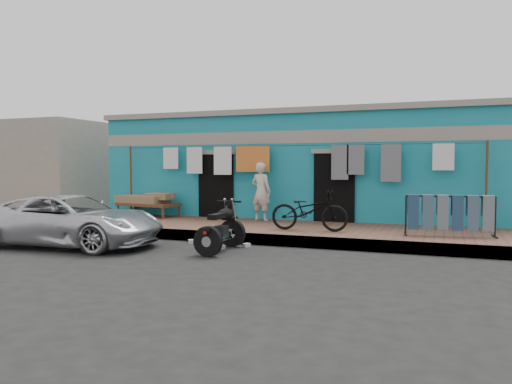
% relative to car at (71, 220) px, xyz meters
% --- Properties ---
extents(ground, '(80.00, 80.00, 0.00)m').
position_rel_car_xyz_m(ground, '(3.55, 0.07, -0.58)').
color(ground, black).
rests_on(ground, ground).
extents(sidewalk, '(28.00, 3.00, 0.25)m').
position_rel_car_xyz_m(sidewalk, '(3.55, 3.07, -0.46)').
color(sidewalk, brown).
rests_on(sidewalk, ground).
extents(curb, '(28.00, 0.10, 0.25)m').
position_rel_car_xyz_m(curb, '(3.55, 1.62, -0.46)').
color(curb, gray).
rests_on(curb, ground).
extents(building, '(12.20, 5.20, 3.36)m').
position_rel_car_xyz_m(building, '(3.54, 7.06, 1.10)').
color(building, teal).
rests_on(building, ground).
extents(neighbor_left, '(6.00, 5.00, 3.40)m').
position_rel_car_xyz_m(neighbor_left, '(-7.45, 7.07, 1.12)').
color(neighbor_left, '#9E9384').
rests_on(neighbor_left, ground).
extents(clothesline, '(10.06, 0.06, 2.10)m').
position_rel_car_xyz_m(clothesline, '(3.59, 4.32, 1.22)').
color(clothesline, brown).
rests_on(clothesline, sidewalk).
extents(car, '(4.28, 2.21, 1.17)m').
position_rel_car_xyz_m(car, '(0.00, 0.00, 0.00)').
color(car, silver).
rests_on(car, ground).
extents(seated_person, '(0.65, 0.50, 1.60)m').
position_rel_car_xyz_m(seated_person, '(2.92, 4.11, 0.47)').
color(seated_person, beige).
rests_on(seated_person, sidewalk).
extents(bicycle, '(1.80, 0.68, 1.15)m').
position_rel_car_xyz_m(bicycle, '(4.69, 2.53, 0.24)').
color(bicycle, black).
rests_on(bicycle, sidewalk).
extents(motorcycle, '(0.64, 1.60, 1.02)m').
position_rel_car_xyz_m(motorcycle, '(3.35, 0.55, -0.07)').
color(motorcycle, black).
rests_on(motorcycle, ground).
extents(charpoy, '(2.28, 1.57, 0.67)m').
position_rel_car_xyz_m(charpoy, '(-0.65, 4.04, 0.00)').
color(charpoy, brown).
rests_on(charpoy, sidewalk).
extents(jeans_rack, '(2.00, 0.86, 0.91)m').
position_rel_car_xyz_m(jeans_rack, '(7.73, 2.73, 0.12)').
color(jeans_rack, black).
rests_on(jeans_rack, sidewalk).
extents(litter_a, '(0.25, 0.24, 0.09)m').
position_rel_car_xyz_m(litter_a, '(2.32, 1.27, -0.54)').
color(litter_a, silver).
rests_on(litter_a, ground).
extents(litter_b, '(0.17, 0.19, 0.08)m').
position_rel_car_xyz_m(litter_b, '(3.63, 1.27, -0.55)').
color(litter_b, silver).
rests_on(litter_b, ground).
extents(litter_c, '(0.18, 0.21, 0.07)m').
position_rel_car_xyz_m(litter_c, '(3.22, 0.81, -0.55)').
color(litter_c, silver).
rests_on(litter_c, ground).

